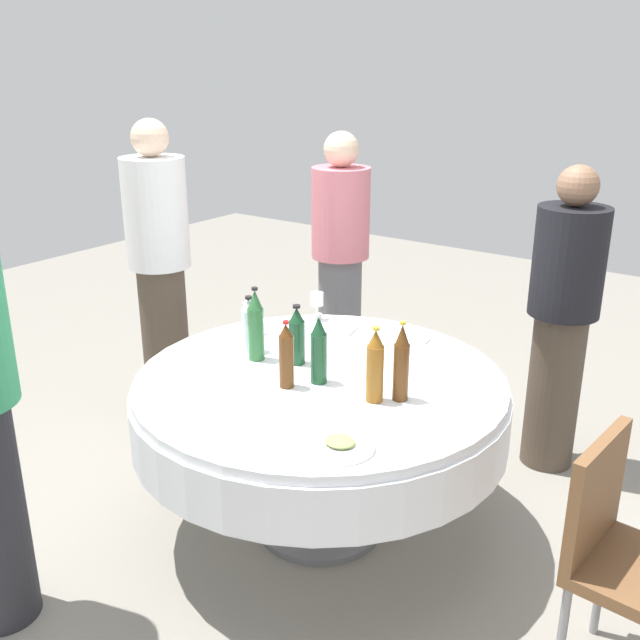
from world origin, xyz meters
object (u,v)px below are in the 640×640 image
Objects in this scene: wine_glass_rear at (250,312)px; wine_glass_far at (317,300)px; bottle_dark_green_far at (297,336)px; plate_front at (404,336)px; chair_south at (622,547)px; bottle_clear_mid at (249,326)px; person_outer at (340,263)px; bottle_brown_outer at (286,356)px; plate_east at (340,445)px; person_right at (160,271)px; person_west at (562,317)px; dining_table at (320,408)px; bottle_brown_west at (401,364)px; bottle_dark_green_right at (319,351)px; bottle_amber_south at (375,367)px; bottle_green_rear at (256,326)px.

wine_glass_rear reaches higher than wine_glass_far.
bottle_dark_green_far reaches higher than wine_glass_far.
plate_front is 0.28× the size of chair_south.
person_outer reaches higher than bottle_clear_mid.
bottle_brown_outer is 1.15× the size of plate_front.
bottle_brown_outer reaches higher than plate_east.
plate_front is 0.14× the size of person_right.
person_right is at bearing -95.08° from chair_south.
wine_glass_rear is 0.78m from person_right.
bottle_clear_mid is at bearing -104.84° from person_west.
person_outer is at bearing 116.12° from bottle_brown_outer.
dining_table is at bearing 132.22° from plate_east.
bottle_clear_mid is 0.30× the size of chair_south.
person_west is at bearing -148.20° from chair_south.
bottle_dark_green_far is at bearing -91.67° from chair_south.
person_outer is (-1.10, 1.21, -0.05)m from bottle_brown_west.
bottle_dark_green_right is at bearing 133.44° from plate_east.
dining_table is 5.31× the size of bottle_dark_green_right.
dining_table is at bearing 168.62° from bottle_amber_south.
bottle_green_rear is 2.13× the size of wine_glass_rear.
bottle_brown_outer is 1.17× the size of plate_east.
bottle_brown_outer is 0.18× the size of person_outer.
plate_front is at bearing 31.03° from wine_glass_rear.
bottle_brown_west is 1.74m from person_right.
person_right reaches higher than bottle_dark_green_right.
chair_south is (1.60, -0.10, -0.38)m from bottle_green_rear.
bottle_amber_south reaches higher than plate_east.
bottle_green_rear is 1.65m from chair_south.
bottle_dark_green_far is at bearing 165.88° from bottle_amber_south.
plate_front is at bearing -106.43° from person_west.
bottle_green_rear is at bearing -81.51° from wine_glass_far.
bottle_amber_south is at bearing -69.95° from plate_front.
person_right reaches higher than bottle_amber_south.
bottle_clear_mid is 0.96m from plate_east.
bottle_dark_green_far reaches higher than plate_front.
person_west reaches higher than bottle_brown_west.
bottle_green_rear reaches higher than wine_glass_rear.
wine_glass_far is (-0.72, 0.62, -0.04)m from bottle_amber_south.
bottle_dark_green_right is at bearing -91.60° from person_right.
wine_glass_far is at bearing -176.12° from plate_front.
plate_east is at bearing -47.78° from dining_table.
dining_table is 10.14× the size of wine_glass_rear.
bottle_brown_outer is 1.53m from person_outer.
wine_glass_far is at bearing 129.42° from plate_east.
plate_east is at bearing -87.16° from bottle_brown_west.
bottle_amber_south reaches higher than plate_front.
bottle_brown_west is 0.47m from plate_east.
bottle_brown_west is 0.37× the size of chair_south.
bottle_brown_west is (0.43, 0.17, 0.02)m from bottle_brown_outer.
bottle_brown_west is 0.35m from bottle_dark_green_right.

